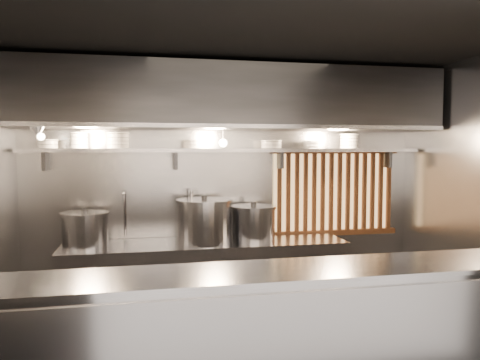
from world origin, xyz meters
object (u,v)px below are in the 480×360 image
object	(u,v)px
stock_pot_right	(204,221)
stock_pot_mid	(254,222)
heat_lamp	(38,130)
pendant_bulb	(223,143)
stock_pot_left	(85,230)

from	to	relation	value
stock_pot_right	stock_pot_mid	bearing A→B (deg)	8.85
heat_lamp	pendant_bulb	distance (m)	1.83
stock_pot_left	pendant_bulb	bearing A→B (deg)	2.99
pendant_bulb	stock_pot_left	size ratio (longest dim) A/B	0.31
stock_pot_left	stock_pot_right	distance (m)	1.21
stock_pot_left	stock_pot_right	world-z (taller)	stock_pot_right
stock_pot_mid	heat_lamp	bearing A→B (deg)	-171.28
heat_lamp	stock_pot_left	world-z (taller)	heat_lamp
stock_pot_left	stock_pot_mid	xyz separation A→B (m)	(1.77, 0.05, 0.01)
stock_pot_right	pendant_bulb	bearing A→B (deg)	26.20
heat_lamp	stock_pot_mid	bearing A→B (deg)	8.72
stock_pot_mid	stock_pot_right	xyz separation A→B (m)	(-0.56, -0.09, 0.05)
heat_lamp	stock_pot_right	distance (m)	1.85
stock_pot_left	stock_pot_right	size ratio (longest dim) A/B	0.97
stock_pot_left	stock_pot_mid	world-z (taller)	stock_pot_mid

